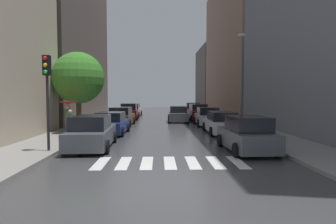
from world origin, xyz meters
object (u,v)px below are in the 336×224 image
Objects in this scene: pedestrian_near_tree at (68,117)px; traffic_light_left_corner at (47,81)px; parked_car_left_third at (121,117)px; parked_car_right_fourth at (198,113)px; parked_car_right_second at (221,123)px; parked_car_left_fifth at (133,110)px; parked_car_right_third at (207,117)px; parked_car_left_second at (111,124)px; pedestrian_foreground at (70,122)px; pedestrian_by_kerb at (68,109)px; parked_car_right_nearest at (247,135)px; car_midroad at (178,114)px; parked_car_left_nearest at (92,133)px; parked_car_left_fourth at (129,112)px; street_tree_left at (78,78)px; lamp_post_right at (241,75)px; parked_car_right_fifth at (193,110)px.

traffic_light_left_corner is (1.86, -8.60, 2.22)m from pedestrian_near_tree.
parked_car_right_fourth reaches higher than parked_car_left_third.
parked_car_right_second is at bearing 143.86° from pedestrian_near_tree.
parked_car_left_fifth is 1.03× the size of parked_car_right_fourth.
parked_car_right_second is 1.02× the size of parked_car_right_third.
pedestrian_near_tree is (-11.14, -9.36, 0.24)m from parked_car_right_fourth.
parked_car_left_fifth is at bearing 2.15° from parked_car_left_second.
pedestrian_foreground is 1.49m from pedestrian_by_kerb.
pedestrian_by_kerb reaches higher than pedestrian_near_tree.
parked_car_left_third is at bearing 29.12° from parked_car_right_nearest.
car_midroad is at bearing -132.26° from pedestrian_by_kerb.
parked_car_right_second is (7.76, 5.41, -0.05)m from parked_car_left_nearest.
parked_car_right_fourth is (7.61, -1.16, -0.02)m from parked_car_left_fourth.
pedestrian_by_kerb is at bearing 173.94° from parked_car_left_fifth.
parked_car_left_nearest is 4.14m from pedestrian_foreground.
traffic_light_left_corner is (-1.67, -19.12, 2.44)m from parked_car_left_fourth.
street_tree_left is 11.93m from lamp_post_right.
pedestrian_near_tree is (-3.53, -10.52, 0.22)m from parked_car_left_fourth.
pedestrian_by_kerb is (-10.41, -0.71, 1.03)m from parked_car_right_second.
parked_car_right_second is 1.00× the size of car_midroad.
parked_car_right_third is at bearing 22.37° from street_tree_left.
pedestrian_foreground is (-9.91, -7.59, 0.24)m from parked_car_right_third.
parked_car_left_third is 2.58× the size of pedestrian_near_tree.
street_tree_left reaches higher than car_midroad.
parked_car_left_second is at bearing 91.36° from parked_car_right_second.
parked_car_right_second is at bearing -149.34° from parked_car_left_fourth.
car_midroad is (-2.42, 3.58, -0.00)m from parked_car_right_third.
pedestrian_near_tree is at bearing -74.84° from pedestrian_by_kerb.
pedestrian_by_kerb reaches higher than parked_car_left_second.
pedestrian_foreground is 0.94× the size of pedestrian_near_tree.
parked_car_right_nearest is 0.96× the size of traffic_light_left_corner.
parked_car_left_third reaches higher than parked_car_left_second.
parked_car_left_fifth is 0.84× the size of street_tree_left.
parked_car_right_second is at bearing -87.23° from parked_car_left_second.
parked_car_right_fourth is 2.68× the size of pedestrian_near_tree.
traffic_light_left_corner is 0.62× the size of lamp_post_right.
parked_car_right_second is (7.77, -17.73, -0.04)m from parked_car_left_fifth.
parked_car_left_second is 2.59× the size of pedestrian_foreground.
parked_car_right_third is at bearing 0.39° from parked_car_right_second.
pedestrian_near_tree is (-11.04, 8.37, 0.28)m from parked_car_right_nearest.
parked_car_right_nearest reaches higher than parked_car_left_second.
parked_car_left_fourth is 2.45× the size of pedestrian_near_tree.
parked_car_left_second is at bearing -174.65° from lamp_post_right.
parked_car_right_second is (7.67, 0.12, 0.01)m from parked_car_left_second.
parked_car_right_third is at bearing -144.34° from car_midroad.
parked_car_right_nearest is at bearing -100.97° from parked_car_left_nearest.
lamp_post_right is at bearing -160.48° from parked_car_right_third.
parked_car_left_nearest reaches higher than parked_car_left_second.
parked_car_right_fifth is (7.68, 17.02, 0.11)m from parked_car_left_second.
parked_car_right_fourth is at bearing 62.68° from traffic_light_left_corner.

